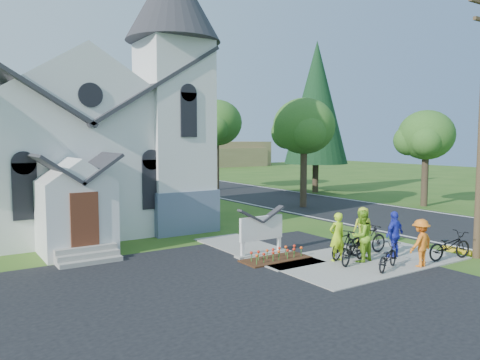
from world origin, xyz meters
TOP-DOWN VIEW (x-y plane):
  - ground at (0.00, 0.00)m, footprint 120.00×120.00m
  - parking_lot at (-7.00, -2.00)m, footprint 20.00×16.00m
  - road at (10.00, 15.00)m, footprint 8.00×90.00m
  - sidewalk at (1.50, 0.50)m, footprint 7.00×4.00m
  - church at (-5.48, 12.48)m, footprint 12.35×12.00m
  - church_sign at (-1.20, 3.20)m, footprint 2.20×0.40m
  - flower_bed at (-1.20, 2.30)m, footprint 2.60×1.10m
  - tree_road_near at (8.50, 12.00)m, footprint 4.00×4.00m
  - tree_road_mid at (9.00, 24.00)m, footprint 4.40×4.40m
  - tree_road_far at (15.50, 8.00)m, footprint 3.60×3.60m
  - conifer at (15.00, 18.00)m, footprint 5.20×5.20m
  - distant_hills at (3.36, 56.33)m, footprint 61.00×10.00m
  - cyclist_0 at (0.49, 0.91)m, footprint 0.69×0.50m
  - bike_0 at (0.75, 0.38)m, footprint 2.00×1.28m
  - cyclist_1 at (1.16, 0.38)m, footprint 0.99×0.82m
  - bike_1 at (0.96, 1.03)m, footprint 1.76×0.92m
  - cyclist_2 at (2.65, 0.13)m, footprint 1.05×0.54m
  - bike_2 at (1.11, -0.84)m, footprint 1.76×1.15m
  - cyclist_3 at (2.35, -1.20)m, footprint 1.09×0.67m
  - bike_3 at (2.15, 0.95)m, footprint 1.90×0.59m
  - cyclist_4 at (2.80, 1.78)m, footprint 0.95×0.80m
  - bike_4 at (4.03, -1.20)m, footprint 2.03×0.98m

SIDE VIEW (x-z plane):
  - ground at x=0.00m, z-range 0.00..0.00m
  - parking_lot at x=-7.00m, z-range 0.00..0.02m
  - road at x=10.00m, z-range 0.00..0.02m
  - sidewalk at x=1.50m, z-range 0.00..0.05m
  - flower_bed at x=-1.20m, z-range 0.00..0.07m
  - bike_2 at x=1.11m, z-range 0.05..0.92m
  - bike_0 at x=0.75m, z-range 0.05..1.04m
  - bike_1 at x=0.96m, z-range 0.05..1.07m
  - bike_4 at x=4.03m, z-range 0.05..1.07m
  - bike_3 at x=2.15m, z-range 0.05..1.18m
  - cyclist_3 at x=2.35m, z-range 0.05..1.69m
  - cyclist_4 at x=2.80m, z-range 0.05..1.71m
  - cyclist_2 at x=2.65m, z-range 0.05..1.77m
  - cyclist_0 at x=0.49m, z-range 0.05..1.80m
  - cyclist_1 at x=1.16m, z-range 0.05..1.90m
  - church_sign at x=-1.20m, z-range 0.18..1.88m
  - distant_hills at x=3.36m, z-range -0.63..4.97m
  - tree_road_far at x=15.50m, z-range 1.48..7.78m
  - tree_road_near at x=8.50m, z-range 1.68..8.73m
  - church at x=-5.48m, z-range -1.25..11.75m
  - tree_road_mid at x=9.00m, z-range 1.88..9.68m
  - conifer at x=15.00m, z-range 1.19..13.59m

